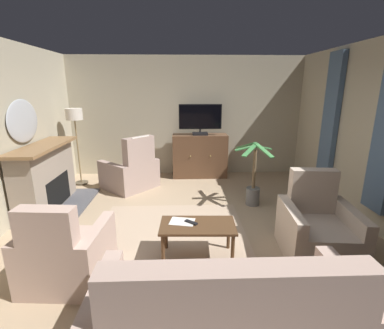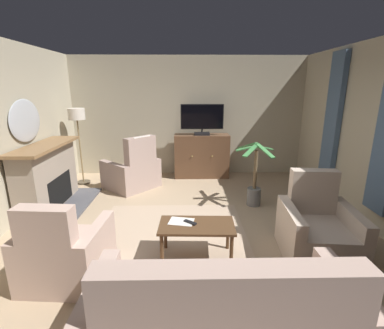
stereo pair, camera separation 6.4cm
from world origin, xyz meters
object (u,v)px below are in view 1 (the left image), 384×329
(folded_newspaper, at_px, (182,222))
(sofa_floral, at_px, (228,322))
(armchair_angled_to_table, at_px, (317,230))
(floor_lamp, at_px, (75,123))
(armchair_beside_cabinet, at_px, (131,172))
(television, at_px, (200,119))
(wall_mirror_oval, at_px, (23,121))
(tv_cabinet, at_px, (200,157))
(potted_plant_small_fern_corner, at_px, (253,186))
(armchair_facing_sofa, at_px, (66,254))
(fireplace, at_px, (47,179))
(tv_remote, at_px, (191,222))
(coffee_table, at_px, (198,229))

(folded_newspaper, xyz_separation_m, sofa_floral, (0.35, -1.45, -0.12))
(armchair_angled_to_table, bearing_deg, floor_lamp, 144.36)
(armchair_beside_cabinet, relative_size, armchair_angled_to_table, 1.25)
(armchair_angled_to_table, bearing_deg, television, 111.82)
(wall_mirror_oval, height_order, tv_cabinet, wall_mirror_oval)
(armchair_angled_to_table, bearing_deg, wall_mirror_oval, 160.34)
(armchair_beside_cabinet, distance_m, potted_plant_small_fern_corner, 2.54)
(armchair_beside_cabinet, distance_m, floor_lamp, 1.57)
(armchair_angled_to_table, bearing_deg, tv_cabinet, 111.50)
(television, height_order, armchair_facing_sofa, television)
(tv_cabinet, bearing_deg, armchair_angled_to_table, -68.50)
(armchair_beside_cabinet, bearing_deg, folded_newspaper, -66.99)
(wall_mirror_oval, xyz_separation_m, potted_plant_small_fern_corner, (3.86, 0.03, -1.20))
(television, bearing_deg, armchair_beside_cabinet, -155.18)
(tv_cabinet, relative_size, armchair_beside_cabinet, 0.98)
(wall_mirror_oval, relative_size, sofa_floral, 0.44)
(fireplace, bearing_deg, television, 31.48)
(folded_newspaper, distance_m, potted_plant_small_fern_corner, 2.00)
(tv_remote, xyz_separation_m, armchair_angled_to_table, (1.61, 0.01, -0.14))
(wall_mirror_oval, height_order, sofa_floral, wall_mirror_oval)
(television, xyz_separation_m, sofa_floral, (-0.08, -4.64, -1.04))
(coffee_table, bearing_deg, potted_plant_small_fern_corner, 55.88)
(tv_cabinet, distance_m, floor_lamp, 2.83)
(armchair_angled_to_table, relative_size, armchair_facing_sofa, 1.05)
(armchair_angled_to_table, bearing_deg, armchair_beside_cabinet, 137.70)
(armchair_angled_to_table, bearing_deg, sofa_floral, -134.03)
(fireplace, height_order, armchair_beside_cabinet, armchair_beside_cabinet)
(tv_cabinet, height_order, sofa_floral, sofa_floral)
(folded_newspaper, bearing_deg, coffee_table, -9.82)
(coffee_table, xyz_separation_m, potted_plant_small_fern_corner, (1.09, 1.61, -0.05))
(folded_newspaper, xyz_separation_m, floor_lamp, (-2.23, 2.81, 0.89))
(folded_newspaper, bearing_deg, floor_lamp, 140.26)
(armchair_beside_cabinet, bearing_deg, potted_plant_small_fern_corner, -22.48)
(tv_cabinet, height_order, tv_remote, tv_cabinet)
(television, bearing_deg, tv_remote, -95.62)
(tv_remote, bearing_deg, armchair_facing_sofa, -124.49)
(floor_lamp, bearing_deg, wall_mirror_oval, -104.84)
(sofa_floral, bearing_deg, floor_lamp, 121.23)
(tv_remote, bearing_deg, potted_plant_small_fern_corner, 92.65)
(tv_remote, bearing_deg, armchair_angled_to_table, 39.78)
(fireplace, xyz_separation_m, tv_remote, (2.44, -1.55, -0.08))
(television, height_order, tv_remote, television)
(armchair_angled_to_table, height_order, floor_lamp, floor_lamp)
(sofa_floral, distance_m, armchair_beside_cabinet, 4.20)
(tv_cabinet, bearing_deg, coffee_table, -94.11)
(tv_remote, bearing_deg, coffee_table, 16.12)
(armchair_facing_sofa, bearing_deg, coffee_table, 14.14)
(coffee_table, relative_size, folded_newspaper, 3.13)
(sofa_floral, xyz_separation_m, potted_plant_small_fern_corner, (0.93, 2.98, 0.00))
(potted_plant_small_fern_corner, distance_m, floor_lamp, 3.87)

